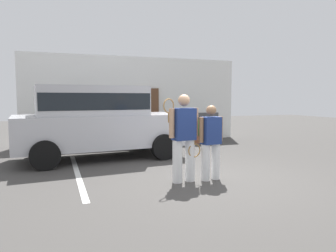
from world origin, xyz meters
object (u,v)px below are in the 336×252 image
object	(u,v)px
parked_suv	(97,118)
tennis_player_man	(184,137)
potted_plant_by_porch	(198,130)
tennis_player_woman	(211,142)

from	to	relation	value
parked_suv	tennis_player_man	bearing A→B (deg)	-71.31
tennis_player_man	potted_plant_by_porch	bearing A→B (deg)	-125.08
parked_suv	tennis_player_woman	world-z (taller)	parked_suv
potted_plant_by_porch	parked_suv	bearing A→B (deg)	-155.26
tennis_player_man	potted_plant_by_porch	xyz separation A→B (m)	(2.69, 5.01, -0.44)
tennis_player_man	potted_plant_by_porch	size ratio (longest dim) A/B	1.98
parked_suv	potted_plant_by_porch	bearing A→B (deg)	20.30
parked_suv	tennis_player_man	world-z (taller)	parked_suv
tennis_player_man	potted_plant_by_porch	world-z (taller)	tennis_player_man
tennis_player_man	tennis_player_woman	bearing A→B (deg)	167.87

